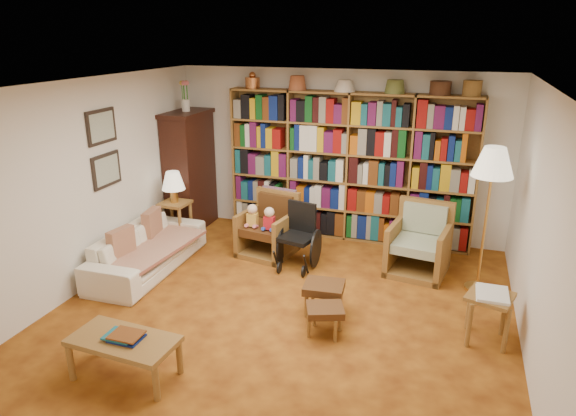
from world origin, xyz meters
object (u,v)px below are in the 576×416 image
at_px(footstool_b, 325,312).
at_px(coffee_table, 124,343).
at_px(wheelchair, 299,238).
at_px(floor_lamp, 493,168).
at_px(armchair_leather, 270,228).
at_px(side_table_papers, 489,303).
at_px(armchair_sage, 419,245).
at_px(footstool_a, 324,289).
at_px(side_table_lamp, 176,214).
at_px(sofa, 148,249).

distance_m(footstool_b, coffee_table, 1.99).
distance_m(wheelchair, floor_lamp, 2.56).
relative_size(armchair_leather, coffee_table, 0.89).
relative_size(side_table_papers, footstool_b, 1.19).
distance_m(armchair_sage, footstool_a, 1.75).
bearing_deg(footstool_a, coffee_table, -131.02).
bearing_deg(armchair_leather, floor_lamp, -5.62).
relative_size(armchair_leather, wheelchair, 1.03).
distance_m(side_table_papers, coffee_table, 3.54).
bearing_deg(footstool_b, armchair_sage, 67.59).
relative_size(side_table_lamp, floor_lamp, 0.36).
distance_m(armchair_sage, wheelchair, 1.58).
bearing_deg(sofa, coffee_table, -153.33).
xyz_separation_m(footstool_b, coffee_table, (-1.55, -1.25, 0.09)).
xyz_separation_m(side_table_lamp, floor_lamp, (4.25, -0.14, 1.07)).
relative_size(armchair_leather, footstool_a, 1.89).
xyz_separation_m(armchair_sage, footstool_a, (-0.90, -1.50, -0.05)).
relative_size(armchair_sage, footstool_b, 1.96).
bearing_deg(wheelchair, coffee_table, -105.76).
relative_size(side_table_papers, coffee_table, 0.55).
distance_m(armchair_leather, side_table_papers, 3.21).
height_order(wheelchair, footstool_b, wheelchair).
height_order(side_table_lamp, armchair_sage, armchair_sage).
bearing_deg(footstool_b, sofa, 163.55).
xyz_separation_m(floor_lamp, footstool_a, (-1.65, -1.16, -1.23)).
height_order(armchair_sage, coffee_table, armchair_sage).
height_order(armchair_leather, side_table_papers, armchair_leather).
height_order(armchair_sage, side_table_papers, armchair_sage).
bearing_deg(wheelchair, footstool_b, -63.87).
bearing_deg(side_table_papers, armchair_sage, 118.27).
height_order(sofa, footstool_b, sofa).
bearing_deg(floor_lamp, footstool_b, -134.62).
xyz_separation_m(armchair_leather, wheelchair, (0.53, -0.29, 0.03)).
height_order(sofa, coffee_table, sofa).
height_order(wheelchair, floor_lamp, floor_lamp).
xyz_separation_m(sofa, wheelchair, (1.85, 0.77, 0.11)).
height_order(sofa, footstool_a, sofa).
xyz_separation_m(armchair_leather, footstool_b, (1.29, -1.83, -0.10)).
height_order(side_table_lamp, footstool_b, side_table_lamp).
bearing_deg(sofa, floor_lamp, -80.46).
xyz_separation_m(wheelchair, side_table_papers, (2.35, -1.15, 0.04)).
height_order(side_table_lamp, footstool_a, side_table_lamp).
xyz_separation_m(side_table_lamp, wheelchair, (1.95, -0.15, -0.07)).
height_order(armchair_leather, wheelchair, armchair_leather).
bearing_deg(armchair_sage, armchair_leather, -178.22).
relative_size(wheelchair, footstool_a, 1.83).
distance_m(sofa, armchair_sage, 3.58).
relative_size(armchair_leather, side_table_papers, 1.60).
bearing_deg(armchair_sage, floor_lamp, -24.45).
bearing_deg(side_table_lamp, coffee_table, -68.37).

